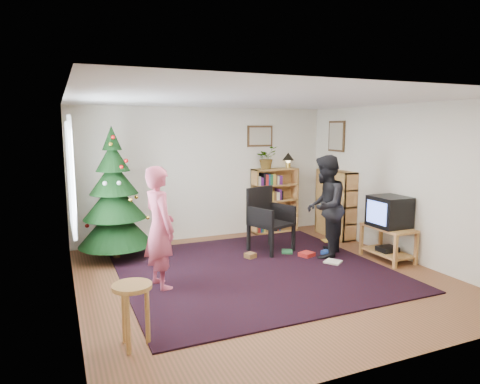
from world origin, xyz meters
name	(u,v)px	position (x,y,z in m)	size (l,w,h in m)	color
floor	(263,277)	(0.00, 0.00, 0.00)	(5.00, 5.00, 0.00)	brown
ceiling	(264,99)	(0.00, 0.00, 2.50)	(5.00, 5.00, 0.00)	white
wall_back	(205,173)	(0.00, 2.50, 1.25)	(5.00, 0.02, 2.50)	silver
wall_front	(393,230)	(0.00, -2.50, 1.25)	(5.00, 0.02, 2.50)	silver
wall_left	(71,203)	(-2.50, 0.00, 1.25)	(0.02, 5.00, 2.50)	silver
wall_right	(401,182)	(2.50, 0.00, 1.25)	(0.02, 5.00, 2.50)	silver
rug	(254,270)	(0.00, 0.30, 0.01)	(3.80, 3.60, 0.02)	black
window_pane	(70,177)	(-2.47, 0.60, 1.50)	(0.04, 1.20, 1.40)	silver
curtain	(72,171)	(-2.43, 1.30, 1.50)	(0.06, 0.35, 1.60)	white
picture_back	(260,136)	(1.15, 2.48, 1.95)	(0.55, 0.03, 0.42)	#4C3319
picture_right	(337,136)	(2.48, 1.75, 1.95)	(0.03, 0.50, 0.60)	#4C3319
christmas_tree	(115,204)	(-1.80, 1.74, 0.90)	(1.19, 1.19, 2.16)	#3F2816
bookshelf_back	(275,200)	(1.43, 2.34, 0.66)	(0.95, 0.30, 1.30)	#C38245
bookshelf_right	(336,203)	(2.34, 1.53, 0.66)	(0.30, 0.95, 1.30)	#C38245
tv_stand	(388,240)	(2.22, -0.07, 0.32)	(0.47, 0.85, 0.55)	#C38245
crt_tv	(389,211)	(2.22, -0.07, 0.80)	(0.52, 0.56, 0.49)	black
armchair	(268,216)	(0.69, 1.19, 0.60)	(0.77, 0.79, 1.10)	black
stool	(132,299)	(-2.03, -1.26, 0.49)	(0.38, 0.38, 0.64)	#C38245
person_standing	(160,228)	(-1.43, 0.18, 0.82)	(0.60, 0.39, 1.64)	#BD4B63
person_by_chair	(325,207)	(1.37, 0.49, 0.84)	(0.82, 0.64, 1.68)	black
potted_plant	(266,158)	(1.23, 2.34, 1.53)	(0.41, 0.35, 0.45)	gray
table_lamp	(288,158)	(1.73, 2.34, 1.51)	(0.24, 0.24, 0.32)	#A57F33
floor_clutter	(306,253)	(1.14, 0.67, 0.04)	(1.99, 1.30, 0.08)	#A51E19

